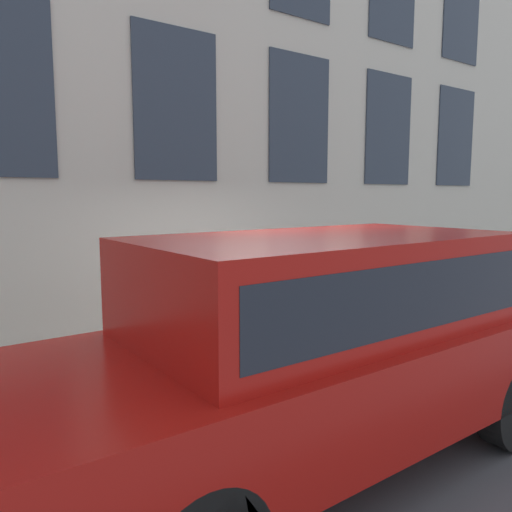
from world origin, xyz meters
The scene contains 6 objects.
ground_plane centered at (0.00, 0.00, 0.00)m, with size 80.00×80.00×0.00m, color #47474C.
sidewalk centered at (1.14, 0.00, 0.08)m, with size 2.28×60.00×0.16m.
building_facade centered at (2.42, 0.00, 4.87)m, with size 0.33×40.00×9.74m.
fire_hydrant centered at (0.60, 0.00, 0.52)m, with size 0.32×0.44×0.70m.
person centered at (0.92, -0.67, 0.83)m, with size 0.27×0.18×1.12m.
parked_truck_red_near centered at (-1.47, 0.63, 1.13)m, with size 1.99×5.26×1.96m.
Camera 1 is at (-4.46, 3.50, 2.30)m, focal length 35.00 mm.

